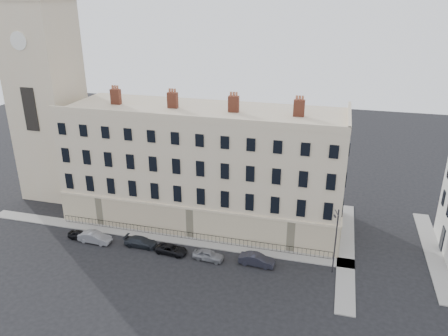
{
  "coord_description": "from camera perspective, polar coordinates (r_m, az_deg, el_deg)",
  "views": [
    {
      "loc": [
        10.5,
        -39.24,
        28.55
      ],
      "look_at": [
        -2.69,
        10.0,
        8.22
      ],
      "focal_mm": 35.0,
      "sensor_mm": 36.0,
      "label": 1
    }
  ],
  "objects": [
    {
      "name": "pavement_terrace",
      "position": [
        56.47,
        -8.61,
        -8.83
      ],
      "size": [
        48.0,
        2.0,
        0.12
      ],
      "primitive_type": "cube",
      "color": "gray",
      "rests_on": "ground"
    },
    {
      "name": "pavement_east_return",
      "position": [
        55.22,
        15.62,
        -10.22
      ],
      "size": [
        2.0,
        24.0,
        0.12
      ],
      "primitive_type": "cube",
      "color": "gray",
      "rests_on": "ground"
    },
    {
      "name": "church_tower",
      "position": [
        67.62,
        -22.51,
        11.73
      ],
      "size": [
        8.0,
        8.13,
        44.0
      ],
      "color": "beige",
      "rests_on": "ground"
    },
    {
      "name": "car_a",
      "position": [
        57.97,
        -18.22,
        -8.34
      ],
      "size": [
        3.38,
        1.6,
        1.12
      ],
      "primitive_type": "imported",
      "rotation": [
        0.0,
        0.0,
        1.48
      ],
      "color": "black",
      "rests_on": "ground"
    },
    {
      "name": "car_f",
      "position": [
        50.47,
        4.3,
        -11.86
      ],
      "size": [
        4.12,
        1.61,
        1.34
      ],
      "primitive_type": "imported",
      "rotation": [
        0.0,
        0.0,
        1.52
      ],
      "color": "#22222D",
      "rests_on": "ground"
    },
    {
      "name": "car_b",
      "position": [
        56.74,
        -16.51,
        -8.67
      ],
      "size": [
        4.19,
        1.57,
        1.37
      ],
      "primitive_type": "imported",
      "rotation": [
        0.0,
        0.0,
        1.54
      ],
      "color": "gray",
      "rests_on": "ground"
    },
    {
      "name": "pavement_adjacent",
      "position": [
        58.24,
        25.63,
        -9.93
      ],
      "size": [
        2.0,
        20.0,
        0.12
      ],
      "primitive_type": "cube",
      "color": "gray",
      "rests_on": "ground"
    },
    {
      "name": "car_c",
      "position": [
        54.62,
        -10.79,
        -9.47
      ],
      "size": [
        4.14,
        1.7,
        1.2
      ],
      "primitive_type": "imported",
      "rotation": [
        0.0,
        0.0,
        1.57
      ],
      "color": "#21252C",
      "rests_on": "ground"
    },
    {
      "name": "streetlamp",
      "position": [
        48.61,
        14.35,
        -8.96
      ],
      "size": [
        0.57,
        1.64,
        7.73
      ],
      "rotation": [
        0.0,
        0.0,
        0.26
      ],
      "color": "#333238",
      "rests_on": "ground"
    },
    {
      "name": "car_e",
      "position": [
        51.26,
        -2.06,
        -11.29
      ],
      "size": [
        3.71,
        1.67,
        1.24
      ],
      "primitive_type": "imported",
      "rotation": [
        0.0,
        0.0,
        1.51
      ],
      "color": "gray",
      "rests_on": "ground"
    },
    {
      "name": "railings",
      "position": [
        55.21,
        -4.61,
        -8.81
      ],
      "size": [
        35.0,
        0.04,
        0.96
      ],
      "color": "black",
      "rests_on": "ground"
    },
    {
      "name": "terrace",
      "position": [
        57.76,
        -2.64,
        0.34
      ],
      "size": [
        36.22,
        12.22,
        17.0
      ],
      "color": "beige",
      "rests_on": "ground"
    },
    {
      "name": "car_d",
      "position": [
        52.76,
        -6.86,
        -10.51
      ],
      "size": [
        3.96,
        2.11,
        1.06
      ],
      "primitive_type": "imported",
      "rotation": [
        0.0,
        0.0,
        1.48
      ],
      "color": "black",
      "rests_on": "ground"
    },
    {
      "name": "ground",
      "position": [
        49.65,
        0.01,
        -13.36
      ],
      "size": [
        160.0,
        160.0,
        0.0
      ],
      "primitive_type": "plane",
      "color": "black",
      "rests_on": "ground"
    }
  ]
}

